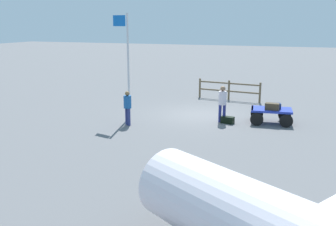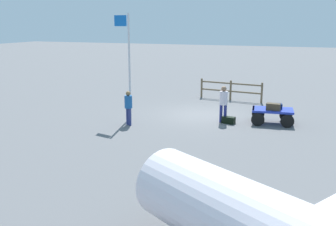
{
  "view_description": "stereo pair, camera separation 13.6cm",
  "coord_description": "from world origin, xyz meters",
  "px_view_note": "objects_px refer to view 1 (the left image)",
  "views": [
    {
      "loc": [
        -5.06,
        18.41,
        4.62
      ],
      "look_at": [
        -0.47,
        6.0,
        1.47
      ],
      "focal_mm": 40.83,
      "sensor_mm": 36.0,
      "label": 1
    },
    {
      "loc": [
        -5.18,
        18.36,
        4.62
      ],
      "look_at": [
        -0.47,
        6.0,
        1.47
      ],
      "focal_mm": 40.83,
      "sensor_mm": 36.0,
      "label": 2
    }
  ],
  "objects_px": {
    "suitcase_dark": "(272,106)",
    "suitcase_tan": "(228,120)",
    "worker_trailing": "(128,105)",
    "worker_lead": "(222,101)",
    "luggage_cart": "(271,113)",
    "suitcase_navy": "(274,106)",
    "flagpole": "(127,59)"
  },
  "relations": [
    {
      "from": "suitcase_dark",
      "to": "worker_trailing",
      "type": "bearing_deg",
      "value": 21.07
    },
    {
      "from": "flagpole",
      "to": "suitcase_navy",
      "type": "bearing_deg",
      "value": -166.84
    },
    {
      "from": "suitcase_tan",
      "to": "luggage_cart",
      "type": "bearing_deg",
      "value": -159.45
    },
    {
      "from": "suitcase_dark",
      "to": "suitcase_tan",
      "type": "distance_m",
      "value": 2.12
    },
    {
      "from": "suitcase_navy",
      "to": "suitcase_tan",
      "type": "xyz_separation_m",
      "value": [
        2.0,
        0.85,
        -0.66
      ]
    },
    {
      "from": "worker_trailing",
      "to": "flagpole",
      "type": "relative_size",
      "value": 0.31
    },
    {
      "from": "suitcase_tan",
      "to": "worker_trailing",
      "type": "distance_m",
      "value": 4.71
    },
    {
      "from": "suitcase_navy",
      "to": "flagpole",
      "type": "relative_size",
      "value": 0.13
    },
    {
      "from": "suitcase_dark",
      "to": "worker_lead",
      "type": "xyz_separation_m",
      "value": [
        2.23,
        0.4,
        0.18
      ]
    },
    {
      "from": "luggage_cart",
      "to": "suitcase_navy",
      "type": "distance_m",
      "value": 0.37
    },
    {
      "from": "suitcase_tan",
      "to": "worker_trailing",
      "type": "relative_size",
      "value": 0.4
    },
    {
      "from": "luggage_cart",
      "to": "worker_lead",
      "type": "xyz_separation_m",
      "value": [
        2.17,
        0.61,
        0.54
      ]
    },
    {
      "from": "suitcase_navy",
      "to": "suitcase_dark",
      "type": "height_order",
      "value": "suitcase_dark"
    },
    {
      "from": "worker_trailing",
      "to": "suitcase_navy",
      "type": "bearing_deg",
      "value": -156.26
    },
    {
      "from": "suitcase_dark",
      "to": "suitcase_tan",
      "type": "bearing_deg",
      "value": 14.16
    },
    {
      "from": "suitcase_dark",
      "to": "flagpole",
      "type": "height_order",
      "value": "flagpole"
    },
    {
      "from": "flagpole",
      "to": "luggage_cart",
      "type": "bearing_deg",
      "value": -167.81
    },
    {
      "from": "suitcase_dark",
      "to": "suitcase_tan",
      "type": "relative_size",
      "value": 0.99
    },
    {
      "from": "suitcase_dark",
      "to": "flagpole",
      "type": "bearing_deg",
      "value": 10.33
    },
    {
      "from": "flagpole",
      "to": "worker_trailing",
      "type": "bearing_deg",
      "value": 115.81
    },
    {
      "from": "suitcase_dark",
      "to": "worker_trailing",
      "type": "distance_m",
      "value": 6.64
    },
    {
      "from": "suitcase_tan",
      "to": "worker_trailing",
      "type": "height_order",
      "value": "worker_trailing"
    },
    {
      "from": "suitcase_tan",
      "to": "worker_lead",
      "type": "relative_size",
      "value": 0.37
    },
    {
      "from": "suitcase_tan",
      "to": "worker_lead",
      "type": "bearing_deg",
      "value": -18.03
    },
    {
      "from": "worker_lead",
      "to": "suitcase_dark",
      "type": "bearing_deg",
      "value": -169.96
    },
    {
      "from": "luggage_cart",
      "to": "worker_lead",
      "type": "distance_m",
      "value": 2.32
    },
    {
      "from": "worker_lead",
      "to": "luggage_cart",
      "type": "bearing_deg",
      "value": -164.3
    },
    {
      "from": "flagpole",
      "to": "suitcase_dark",
      "type": "bearing_deg",
      "value": -169.67
    },
    {
      "from": "luggage_cart",
      "to": "suitcase_tan",
      "type": "bearing_deg",
      "value": 20.55
    },
    {
      "from": "worker_trailing",
      "to": "flagpole",
      "type": "distance_m",
      "value": 2.37
    },
    {
      "from": "worker_trailing",
      "to": "suitcase_tan",
      "type": "bearing_deg",
      "value": -155.95
    },
    {
      "from": "luggage_cart",
      "to": "flagpole",
      "type": "relative_size",
      "value": 0.4
    }
  ]
}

